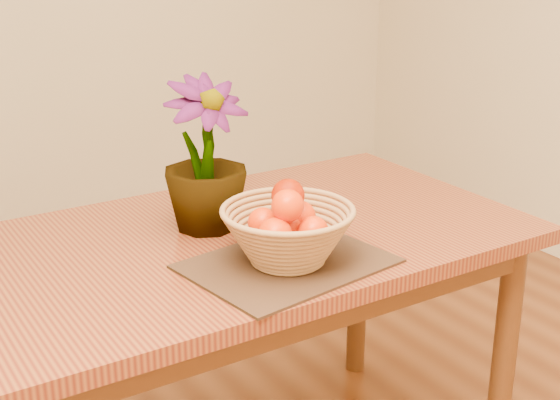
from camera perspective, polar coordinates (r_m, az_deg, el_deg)
table at (r=1.95m, az=-2.70°, el=-4.82°), size 1.40×0.80×0.75m
placemat at (r=1.74m, az=0.56°, el=-4.67°), size 0.47×0.38×0.01m
wicker_basket at (r=1.71m, az=0.56°, el=-2.74°), size 0.30×0.30×0.12m
orange_pile at (r=1.70m, az=0.57°, el=-1.10°), size 0.18×0.17×0.13m
potted_plant at (r=1.89m, az=-5.50°, el=3.29°), size 0.22×0.22×0.38m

